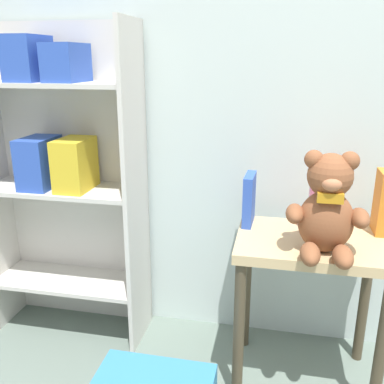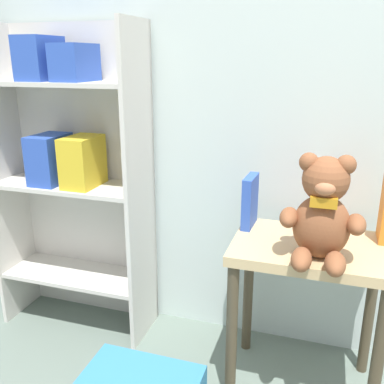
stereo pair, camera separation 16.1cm
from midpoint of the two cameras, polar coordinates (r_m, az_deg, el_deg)
The scene contains 7 objects.
wall_back at distance 1.74m, azimuth 12.27°, elevation 18.64°, with size 4.80×0.06×2.50m.
bookshelf_side at distance 1.91m, azimuth -19.16°, elevation 3.18°, with size 0.68×0.27×1.35m.
display_table at distance 1.61m, azimuth 12.68°, elevation -9.92°, with size 0.53×0.38×0.59m.
teddy_bear at distance 1.41m, azimuth 14.54°, elevation -2.17°, with size 0.26×0.24×0.34m.
book_standing_blue at distance 1.63m, azimuth 4.85°, elevation -1.02°, with size 0.03×0.14×0.19m, color #2D51B7.
book_standing_pink at distance 1.62m, azimuth 13.22°, elevation -0.35°, with size 0.03×0.13×0.26m, color #D17093.
book_standing_orange at distance 1.65m, azimuth 21.37°, elevation -1.31°, with size 0.03×0.12×0.23m, color orange.
Camera 1 is at (-0.08, -0.23, 1.20)m, focal length 40.00 mm.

